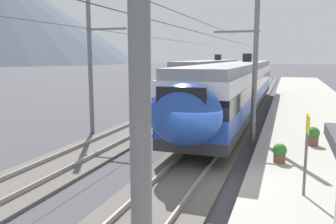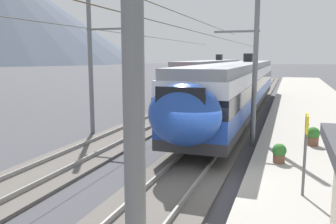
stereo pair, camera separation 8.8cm
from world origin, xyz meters
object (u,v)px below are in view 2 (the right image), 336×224
catenary_mast_west (123,73)px  train_near_platform (240,85)px  train_far_track (212,75)px  potted_plant_platform_edge (313,135)px  catenary_mast_far_side (92,56)px  potted_plant_by_shelter (279,152)px  catenary_mast_mid (253,65)px  platform_sign (306,137)px

catenary_mast_west → train_near_platform: bearing=4.4°
train_far_track → potted_plant_platform_edge: 24.65m
train_far_track → potted_plant_platform_edge: size_ratio=30.38×
catenary_mast_far_side → potted_plant_by_shelter: bearing=-110.0°
catenary_mast_far_side → potted_plant_platform_edge: (-0.50, -11.44, -3.48)m
catenary_mast_west → catenary_mast_mid: 13.77m
catenary_mast_mid → platform_sign: (-6.88, -2.22, -1.83)m
catenary_mast_west → platform_sign: size_ratio=16.26×
catenary_mast_west → catenary_mast_far_side: bearing=32.3°
catenary_mast_west → catenary_mast_mid: bearing=0.0°
catenary_mast_mid → catenary_mast_far_side: bearing=90.9°
catenary_mast_west → catenary_mast_mid: catenary_mast_west is taller
platform_sign → potted_plant_by_shelter: bearing=13.6°
train_near_platform → catenary_mast_far_side: size_ratio=0.78×
potted_plant_by_shelter → catenary_mast_far_side: bearing=70.0°
train_far_track → catenary_mast_far_side: 22.39m
catenary_mast_far_side → potted_plant_by_shelter: catenary_mast_far_side is taller
potted_plant_by_shelter → platform_sign: bearing=-166.4°
catenary_mast_west → potted_plant_by_shelter: catenary_mast_west is taller
train_near_platform → catenary_mast_mid: catenary_mast_mid is taller
train_far_track → potted_plant_by_shelter: 27.17m
train_far_track → potted_plant_platform_edge: (-22.71, -9.49, -1.41)m
potted_plant_platform_edge → train_near_platform: bearing=26.0°
platform_sign → potted_plant_platform_edge: 6.40m
train_near_platform → potted_plant_platform_edge: (-9.33, -4.55, -1.41)m
catenary_mast_mid → platform_sign: size_ratio=16.26×
train_near_platform → catenary_mast_far_side: bearing=142.0°
catenary_mast_mid → potted_plant_by_shelter: size_ratio=52.44×
catenary_mast_mid → potted_plant_platform_edge: catenary_mast_mid is taller
catenary_mast_mid → platform_sign: bearing=-162.1°
train_near_platform → potted_plant_by_shelter: size_ratio=40.99×
catenary_mast_west → catenary_mast_mid: (13.77, 0.01, -0.21)m
potted_plant_by_shelter → catenary_mast_west: bearing=171.6°
train_far_track → potted_plant_by_shelter: (-25.88, -8.14, -1.47)m
catenary_mast_far_side → platform_sign: (-6.75, -10.84, -2.22)m
train_near_platform → train_far_track: size_ratio=1.17×
catenary_mast_far_side → potted_plant_platform_edge: size_ratio=45.57×
catenary_mast_west → catenary_mast_far_side: catenary_mast_far_side is taller
train_near_platform → catenary_mast_west: (-22.46, -1.73, 1.89)m
train_near_platform → catenary_mast_far_side: (-8.83, 6.89, 2.07)m
platform_sign → catenary_mast_mid: bearing=17.9°
platform_sign → potted_plant_platform_edge: platform_sign is taller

